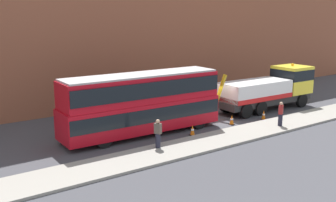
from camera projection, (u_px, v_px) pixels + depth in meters
name	position (u px, v px, depth m)	size (l,w,h in m)	color
ground_plane	(213.00, 119.00, 30.39)	(120.00, 120.00, 0.00)	#424247
near_kerb	(254.00, 131.00, 27.02)	(60.00, 2.80, 0.15)	gray
building_facade	(153.00, 11.00, 35.22)	(60.00, 1.50, 16.00)	#935138
recovery_tow_truck	(270.00, 88.00, 33.11)	(10.17, 2.81, 3.67)	#2D2D2D
double_decker_bus	(142.00, 101.00, 26.03)	(11.09, 2.76, 4.06)	#B70C19
pedestrian_onlooker	(158.00, 134.00, 23.28)	(0.40, 0.47, 1.71)	#232333
pedestrian_bystander	(281.00, 114.00, 27.79)	(0.47, 0.42, 1.71)	#232333
traffic_cone_near_bus	(192.00, 130.00, 26.19)	(0.36, 0.36, 0.72)	orange
traffic_cone_midway	(232.00, 120.00, 28.73)	(0.36, 0.36, 0.72)	orange
traffic_cone_near_truck	(264.00, 115.00, 30.08)	(0.36, 0.36, 0.72)	orange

